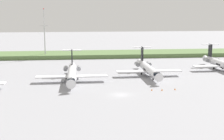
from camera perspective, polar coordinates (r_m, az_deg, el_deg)
ground_plane at (r=114.83m, az=-0.49°, el=-0.68°), size 500.00×500.00×0.00m
grass_berm at (r=160.81m, az=-2.18°, el=2.85°), size 320.00×20.00×1.94m
regional_jet_third at (r=103.19m, az=-7.24°, el=-0.59°), size 22.81×31.00×9.00m
regional_jet_fourth at (r=112.16m, az=6.48°, el=0.31°), size 22.81×31.00×9.00m
regional_jet_fifth at (r=129.04m, az=18.98°, el=1.13°), size 22.81×31.00×9.00m
antenna_mast at (r=156.77m, az=-12.03°, el=5.71°), size 4.40×0.50×23.82m
safety_cone_front_marker at (r=90.98m, az=7.18°, el=-3.53°), size 0.44×0.44×0.55m
safety_cone_mid_marker at (r=91.41m, az=8.99°, el=-3.51°), size 0.44×0.44×0.55m
safety_cone_rear_marker at (r=92.74m, az=11.26°, el=-3.38°), size 0.44×0.44×0.55m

